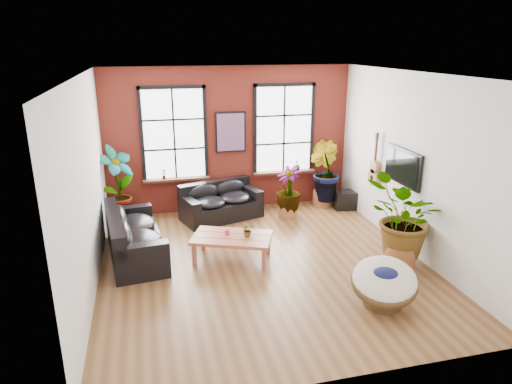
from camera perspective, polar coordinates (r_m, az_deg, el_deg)
The scene contains 19 objects.
room at distance 8.27m, azimuth 0.75°, elevation 2.32°, with size 6.04×6.54×3.54m.
sofa_back at distance 10.90m, azimuth -4.50°, elevation -1.29°, with size 2.04×1.42×0.85m.
sofa_left at distance 9.22m, azimuth -15.25°, elevation -5.47°, with size 1.23×2.38×0.90m.
coffee_table at distance 8.80m, azimuth -3.01°, elevation -5.85°, with size 1.71×1.35×0.58m.
papasan_chair at distance 7.61m, azimuth 15.74°, elevation -10.81°, with size 1.38×1.39×0.78m.
poster at distance 11.11m, azimuth -3.19°, elevation 7.49°, with size 0.74×0.06×0.98m.
tv_wall_unit at distance 9.83m, azimuth 16.87°, elevation 2.87°, with size 0.13×1.86×1.20m.
media_box at distance 11.74m, azimuth 11.12°, elevation -0.95°, with size 0.61×0.54×0.45m.
pot_back_left at distance 10.97m, azimuth -16.58°, elevation -2.89°, with size 0.63×0.63×0.41m.
pot_back_right at distance 11.92m, azimuth 8.34°, elevation -0.71°, with size 0.64×0.64×0.38m.
pot_right_wall at distance 9.03m, azimuth 17.56°, elevation -7.61°, with size 0.72×0.72×0.41m.
pot_mid at distance 11.02m, azimuth 3.97°, elevation -2.28°, with size 0.54×0.54×0.33m.
floor_plant_back_left at distance 10.70m, azimuth -16.91°, elevation 1.09°, with size 0.90×0.61×1.71m, color #133C10.
floor_plant_back_right at distance 11.68m, azimuth 8.50°, elevation 2.59°, with size 0.83×0.67×1.51m, color #133C10.
floor_plant_right_wall at distance 8.80m, azimuth 18.06°, elevation -3.23°, with size 1.39×1.20×1.54m, color #133C10.
floor_plant_mid at distance 10.85m, azimuth 4.08°, elevation 0.34°, with size 0.62×0.62×1.10m, color #133C10.
table_plant at distance 8.71m, azimuth -1.06°, elevation -4.77°, with size 0.23×0.20×0.26m, color #133C10.
sill_plant_left at distance 11.09m, azimuth -11.46°, elevation 2.27°, with size 0.14×0.10×0.27m, color #133C10.
sill_plant_right at distance 11.69m, azimuth 5.17°, elevation 3.38°, with size 0.15×0.15×0.27m, color #133C10.
Camera 1 is at (-1.99, -7.55, 4.00)m, focal length 32.00 mm.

